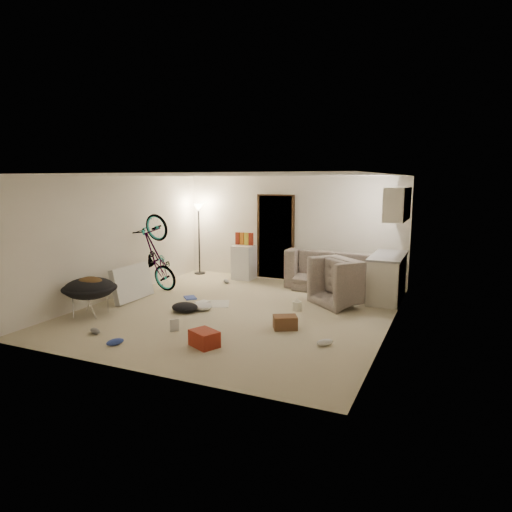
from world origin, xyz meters
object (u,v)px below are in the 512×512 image
at_px(floor_lamp, 199,224).
at_px(drink_case_a, 285,322).
at_px(sofa, 338,275).
at_px(drink_case_b, 204,338).
at_px(saucer_chair, 90,293).
at_px(juicer, 297,305).
at_px(tv_box, 132,283).
at_px(kitchen_counter, 387,278).
at_px(mini_fridge, 244,262).
at_px(armchair, 350,287).
at_px(bicycle, 156,270).

relative_size(floor_lamp, drink_case_a, 4.75).
relative_size(sofa, drink_case_b, 5.40).
distance_m(saucer_chair, drink_case_a, 3.57).
bearing_deg(saucer_chair, juicer, 28.16).
bearing_deg(tv_box, kitchen_counter, 25.28).
bearing_deg(sofa, mini_fridge, -0.24).
bearing_deg(mini_fridge, saucer_chair, -107.10).
bearing_deg(sofa, juicer, 84.49).
bearing_deg(armchair, bicycle, 51.03).
distance_m(floor_lamp, drink_case_a, 5.01).
relative_size(mini_fridge, juicer, 3.32).
relative_size(tv_box, drink_case_a, 2.81).
height_order(kitchen_counter, mini_fridge, kitchen_counter).
bearing_deg(floor_lamp, mini_fridge, -4.31).
bearing_deg(tv_box, mini_fridge, 66.34).
bearing_deg(armchair, kitchen_counter, -91.49).
height_order(armchair, mini_fridge, mini_fridge).
bearing_deg(armchair, floor_lamp, 24.37).
height_order(sofa, mini_fridge, mini_fridge).
height_order(saucer_chair, juicer, saucer_chair).
xyz_separation_m(floor_lamp, saucer_chair, (0.10, -3.98, -0.90)).
bearing_deg(armchair, sofa, -23.22).
xyz_separation_m(kitchen_counter, drink_case_a, (-1.24, -2.64, -0.33)).
relative_size(kitchen_counter, tv_box, 1.40).
bearing_deg(bicycle, juicer, -86.11).
height_order(saucer_chair, drink_case_b, saucer_chair).
bearing_deg(saucer_chair, tv_box, 90.00).
distance_m(bicycle, tv_box, 0.84).
distance_m(mini_fridge, saucer_chair, 4.07).
xyz_separation_m(sofa, bicycle, (-3.59, -1.79, 0.13)).
xyz_separation_m(floor_lamp, drink_case_a, (3.59, -3.29, -1.20)).
bearing_deg(kitchen_counter, juicer, -132.17).
distance_m(kitchen_counter, saucer_chair, 5.79).
height_order(saucer_chair, tv_box, tv_box).
relative_size(sofa, juicer, 8.90).
distance_m(drink_case_a, juicer, 1.10).
bearing_deg(tv_box, drink_case_b, -31.79).
distance_m(kitchen_counter, drink_case_b, 4.39).
xyz_separation_m(mini_fridge, drink_case_b, (1.45, -4.42, -0.30)).
relative_size(armchair, bicycle, 0.60).
height_order(tv_box, juicer, tv_box).
xyz_separation_m(bicycle, mini_fridge, (1.23, 1.89, -0.04)).
relative_size(sofa, mini_fridge, 2.68).
bearing_deg(drink_case_b, sofa, 103.68).
height_order(bicycle, mini_fridge, bicycle).
xyz_separation_m(sofa, drink_case_b, (-0.91, -4.32, -0.21)).
bearing_deg(floor_lamp, drink_case_b, -58.41).
relative_size(kitchen_counter, bicycle, 0.86).
relative_size(sofa, armchair, 2.13).
height_order(kitchen_counter, sofa, kitchen_counter).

